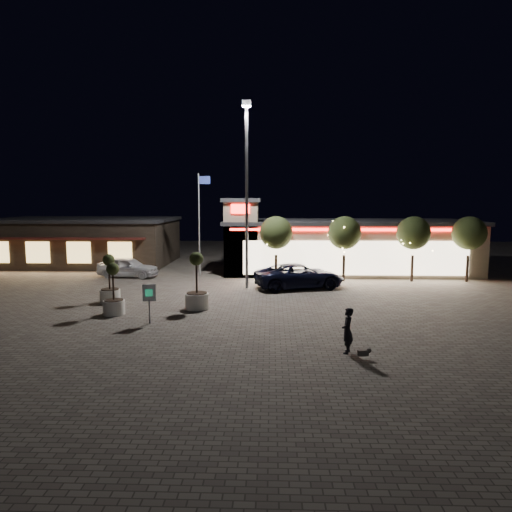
{
  "coord_description": "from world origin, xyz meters",
  "views": [
    {
      "loc": [
        3.66,
        -22.5,
        5.87
      ],
      "look_at": [
        2.69,
        6.0,
        2.44
      ],
      "focal_mm": 32.0,
      "sensor_mm": 36.0,
      "label": 1
    }
  ],
  "objects_px": {
    "pedestrian": "(347,331)",
    "valet_sign": "(149,296)",
    "pickup_truck": "(299,276)",
    "planter_left": "(110,288)",
    "white_sedan": "(128,267)",
    "planter_mid": "(114,299)"
  },
  "relations": [
    {
      "from": "planter_left",
      "to": "white_sedan",
      "type": "bearing_deg",
      "value": 101.19
    },
    {
      "from": "white_sedan",
      "to": "valet_sign",
      "type": "bearing_deg",
      "value": -151.34
    },
    {
      "from": "pickup_truck",
      "to": "pedestrian",
      "type": "xyz_separation_m",
      "value": [
        1.06,
        -13.31,
        0.05
      ]
    },
    {
      "from": "pickup_truck",
      "to": "planter_mid",
      "type": "xyz_separation_m",
      "value": [
        -10.09,
        -7.61,
        0.0
      ]
    },
    {
      "from": "white_sedan",
      "to": "planter_mid",
      "type": "relative_size",
      "value": 1.7
    },
    {
      "from": "pickup_truck",
      "to": "pedestrian",
      "type": "bearing_deg",
      "value": 167.94
    },
    {
      "from": "pickup_truck",
      "to": "planter_left",
      "type": "height_order",
      "value": "planter_left"
    },
    {
      "from": "pedestrian",
      "to": "planter_mid",
      "type": "height_order",
      "value": "planter_mid"
    },
    {
      "from": "pedestrian",
      "to": "white_sedan",
      "type": "bearing_deg",
      "value": -124.82
    },
    {
      "from": "pickup_truck",
      "to": "white_sedan",
      "type": "distance_m",
      "value": 13.65
    },
    {
      "from": "pedestrian",
      "to": "valet_sign",
      "type": "xyz_separation_m",
      "value": [
        -8.83,
        4.04,
        0.45
      ]
    },
    {
      "from": "white_sedan",
      "to": "pedestrian",
      "type": "relative_size",
      "value": 2.6
    },
    {
      "from": "pickup_truck",
      "to": "planter_left",
      "type": "distance_m",
      "value": 12.28
    },
    {
      "from": "white_sedan",
      "to": "planter_mid",
      "type": "xyz_separation_m",
      "value": [
        2.95,
        -11.65,
        0.05
      ]
    },
    {
      "from": "valet_sign",
      "to": "white_sedan",
      "type": "bearing_deg",
      "value": 111.59
    },
    {
      "from": "planter_left",
      "to": "planter_mid",
      "type": "relative_size",
      "value": 1.05
    },
    {
      "from": "pedestrian",
      "to": "valet_sign",
      "type": "relative_size",
      "value": 0.93
    },
    {
      "from": "white_sedan",
      "to": "planter_left",
      "type": "distance_m",
      "value": 9.1
    },
    {
      "from": "pedestrian",
      "to": "valet_sign",
      "type": "distance_m",
      "value": 9.72
    },
    {
      "from": "pickup_truck",
      "to": "planter_left",
      "type": "relative_size",
      "value": 2.12
    },
    {
      "from": "white_sedan",
      "to": "planter_mid",
      "type": "bearing_deg",
      "value": -158.73
    },
    {
      "from": "planter_mid",
      "to": "planter_left",
      "type": "bearing_deg",
      "value": 113.45
    }
  ]
}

